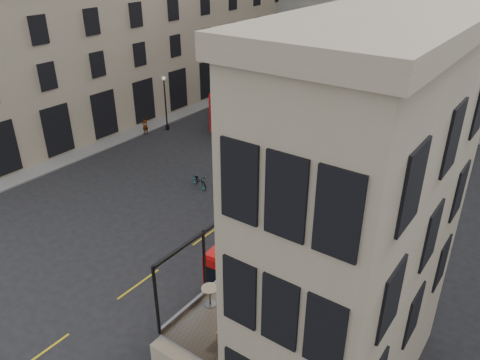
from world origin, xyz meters
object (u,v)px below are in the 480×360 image
Objects in this scene: street_lamp_a at (166,106)px; traffic_light_far at (243,86)px; pedestrian_e at (145,126)px; cafe_chair_c at (287,284)px; pedestrian_b at (303,101)px; bus_near at (275,240)px; cafe_table_mid at (251,257)px; bicycle at (199,181)px; car_b at (352,130)px; car_a at (262,155)px; cafe_chair_b at (271,290)px; bus_far at (247,100)px; pedestrian_c at (362,109)px; car_c at (249,98)px; pedestrian_d at (402,117)px; cafe_chair_d at (317,245)px; street_lamp_b at (341,87)px; cafe_chair_a at (225,336)px; pedestrian_a at (264,83)px; traffic_light_near at (273,171)px; cyclist at (230,188)px; cafe_table_far at (297,223)px.

traffic_light_far is at bearing 78.69° from street_lamp_a.
cafe_chair_c is at bearing 57.83° from pedestrian_e.
street_lamp_a is at bearing 173.33° from pedestrian_b.
bus_near is 13.06× the size of cafe_table_mid.
bicycle is 18.38m from cafe_chair_c.
bicycle is at bearing 141.65° from cafe_chair_c.
car_a is at bearing -140.35° from car_b.
cafe_chair_b reaches higher than car_b.
bus_near is 0.96× the size of bus_far.
pedestrian_b is at bearing -22.62° from pedestrian_c.
bus_far is 12.31m from pedestrian_c.
traffic_light_far is at bearing 131.32° from bus_far.
pedestrian_e reaches higher than car_c.
cafe_chair_d reaches higher than pedestrian_d.
street_lamp_b is 40.21m from cafe_chair_a.
car_a is 22.32m from cafe_chair_b.
cafe_chair_a reaches higher than pedestrian_c.
cafe_table_mid reaches higher than street_lamp_b.
pedestrian_e is (-21.35, 10.83, -1.38)m from bus_near.
bicycle is 2.25× the size of cafe_chair_b.
bus_near is 29.86m from pedestrian_b.
pedestrian_c is 4.18m from pedestrian_d.
car_b is at bearing 0.78° from bicycle.
street_lamp_b is 4.36m from pedestrian_b.
bus_far reaches higher than car_c.
bicycle is at bearing -136.42° from car_b.
pedestrian_d is at bearing 177.21° from car_c.
traffic_light_far is 2.04× the size of pedestrian_a.
bus_far is 6.09m from car_c.
pedestrian_a is at bearing 124.24° from traffic_light_near.
street_lamp_a is 19.42m from street_lamp_b.
bicycle is (-0.62, -23.37, -1.88)m from street_lamp_b.
pedestrian_b is 1.83× the size of cafe_chair_c.
pedestrian_c is 1.99× the size of cafe_chair_b.
street_lamp_a is 12.87m from bicycle.
traffic_light_near is 2.04× the size of pedestrian_a.
cyclist is 1.24× the size of pedestrian_b.
car_a is (9.79, -10.92, -1.73)m from traffic_light_far.
cafe_table_mid is (14.92, -32.02, 4.34)m from pedestrian_b.
car_c is at bearing 140.35° from car_b.
pedestrian_b is at bearing -171.21° from car_c.
bus_far is at bearing 131.15° from traffic_light_near.
cafe_table_far is at bearing 76.73° from pedestrian_c.
cafe_table_mid reaches higher than bus_far.
pedestrian_c is at bearing 102.96° from bus_near.
pedestrian_b reaches higher than car_b.
pedestrian_a reaches higher than pedestrian_e.
cafe_chair_d is (22.30, -26.86, 4.12)m from car_c.
street_lamp_b is at bearing 99.62° from car_a.
bus_near is at bearing -105.43° from car_b.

